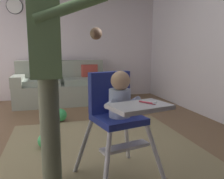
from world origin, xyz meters
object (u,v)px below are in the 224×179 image
object	(u,v)px
adult_standing	(49,68)
wall_clock	(15,6)
toy_ball	(60,115)
high_chair	(118,107)
couch	(62,87)
toy_ball_second	(46,141)

from	to	relation	value
adult_standing	wall_clock	bearing A→B (deg)	102.94
toy_ball	wall_clock	distance (m)	2.68
adult_standing	high_chair	bearing A→B (deg)	-0.10
high_chair	wall_clock	size ratio (longest dim) A/B	2.80
toy_ball	wall_clock	bearing A→B (deg)	113.57
couch	toy_ball_second	xyz separation A→B (m)	(-0.29, -2.25, -0.25)
adult_standing	toy_ball_second	world-z (taller)	adult_standing
adult_standing	wall_clock	world-z (taller)	wall_clock
toy_ball_second	wall_clock	size ratio (longest dim) A/B	0.53
couch	toy_ball_second	size ratio (longest dim) A/B	10.52
high_chair	wall_clock	bearing A→B (deg)	-174.97
adult_standing	toy_ball_second	size ratio (longest dim) A/B	9.53
adult_standing	toy_ball_second	xyz separation A→B (m)	(-0.07, 0.77, -0.85)
couch	adult_standing	distance (m)	3.09
couch	high_chair	distance (m)	3.07
high_chair	toy_ball	xyz separation A→B (m)	(-0.40, 1.75, -0.52)
toy_ball	toy_ball_second	bearing A→B (deg)	-101.56
toy_ball_second	toy_ball	bearing A→B (deg)	78.44
high_chair	toy_ball	world-z (taller)	high_chair
couch	toy_ball_second	world-z (taller)	couch
high_chair	couch	bearing A→B (deg)	172.29
high_chair	toy_ball_second	xyz separation A→B (m)	(-0.59, 0.79, -0.53)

